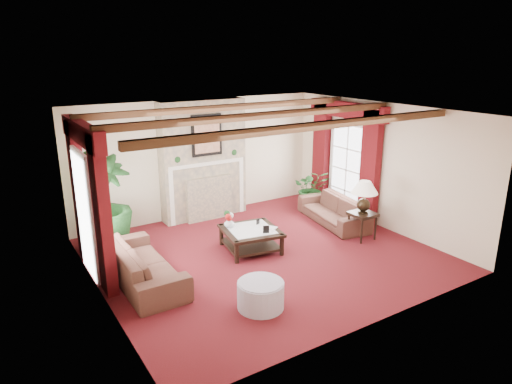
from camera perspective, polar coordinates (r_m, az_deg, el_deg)
floor at (r=8.76m, az=1.04°, el=-7.83°), size 6.00×6.00×0.00m
ceiling at (r=8.01m, az=1.15°, el=9.99°), size 6.00×6.00×0.00m
back_wall at (r=10.62m, az=-7.09°, el=4.21°), size 6.00×0.02×2.70m
left_wall at (r=7.17m, az=-19.43°, el=-2.96°), size 0.02×5.50×2.70m
right_wall at (r=10.19m, az=15.37°, el=3.18°), size 0.02×5.50×2.70m
ceiling_beams at (r=8.02m, az=1.14°, el=9.56°), size 6.00×3.00×0.12m
fireplace at (r=10.22m, az=-6.88°, el=11.40°), size 2.00×0.52×2.70m
french_door_left at (r=7.92m, az=-21.46°, el=4.55°), size 0.10×1.10×2.16m
french_door_right at (r=10.71m, az=11.65°, el=8.35°), size 0.10×1.10×2.16m
curtains_left at (r=7.87m, az=-21.00°, el=7.64°), size 0.20×2.40×2.55m
curtains_right at (r=10.58m, az=11.35°, el=10.56°), size 0.20×2.40×2.55m
sofa_left at (r=7.86m, az=-14.03°, el=-7.95°), size 2.21×0.66×0.86m
sofa_right at (r=10.37m, az=9.66°, el=-1.75°), size 2.16×1.23×0.77m
potted_palm at (r=9.30m, az=-18.31°, el=-3.67°), size 2.39×2.65×1.07m
small_plant at (r=11.35m, az=6.93°, el=-0.05°), size 1.70×1.71×0.75m
coffee_table at (r=8.88m, az=-0.66°, el=-5.96°), size 1.20×1.20×0.42m
side_table at (r=9.63m, az=13.10°, el=-4.11°), size 0.52×0.52×0.57m
ottoman at (r=7.00m, az=0.59°, el=-12.75°), size 0.71×0.71×0.41m
table_lamp at (r=9.42m, az=13.35°, el=-0.56°), size 0.54×0.54×0.68m
flower_vase at (r=8.87m, az=-3.38°, el=-3.88°), size 0.30×0.30×0.19m
book at (r=8.72m, az=1.43°, el=-3.94°), size 0.22×0.20×0.28m
photo_frame_a at (r=8.58m, az=1.27°, el=-4.72°), size 0.12×0.06×0.16m
photo_frame_b at (r=9.02m, az=0.25°, el=-3.74°), size 0.09×0.05×0.12m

